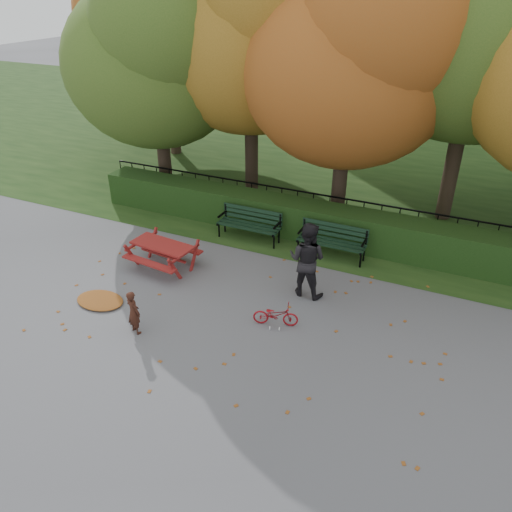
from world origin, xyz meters
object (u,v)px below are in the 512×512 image
at_px(bench_left, 250,222).
at_px(picnic_table, 163,249).
at_px(bench_right, 333,238).
at_px(tree_a, 159,53).
at_px(tree_f, 169,2).
at_px(tree_b, 258,21).
at_px(adult, 307,260).
at_px(child, 134,312).
at_px(tree_c, 361,52).
at_px(tree_d, 502,2).
at_px(bicycle, 276,315).

bearing_deg(bench_left, picnic_table, -118.82).
bearing_deg(bench_left, bench_right, 0.00).
height_order(tree_a, bench_left, tree_a).
height_order(tree_f, bench_right, tree_f).
bearing_deg(picnic_table, tree_b, 94.08).
bearing_deg(tree_f, tree_a, -62.02).
bearing_deg(tree_f, bench_right, -33.92).
distance_m(tree_a, adult, 8.20).
bearing_deg(child, picnic_table, -49.97).
relative_size(tree_b, bench_left, 4.88).
xyz_separation_m(picnic_table, child, (0.95, -2.47, -0.03)).
height_order(bench_right, picnic_table, bench_right).
relative_size(tree_c, bench_right, 4.44).
bearing_deg(tree_d, tree_f, 169.67).
height_order(tree_f, bicycle, tree_f).
distance_m(child, adult, 3.99).
relative_size(tree_b, bench_right, 4.88).
height_order(tree_c, bicycle, tree_c).
bearing_deg(tree_c, tree_f, 157.65).
bearing_deg(tree_f, tree_b, -27.99).
bearing_deg(adult, tree_d, -114.03).
xyz_separation_m(tree_d, adult, (-2.80, -5.52, -5.07)).
xyz_separation_m(picnic_table, adult, (3.69, 0.39, 0.38)).
xyz_separation_m(tree_f, bicycle, (8.04, -8.94, -5.44)).
distance_m(tree_f, bench_right, 11.19).
bearing_deg(bicycle, tree_a, 32.18).
height_order(tree_a, tree_f, tree_f).
distance_m(tree_f, bench_left, 9.56).
height_order(tree_f, adult, tree_f).
relative_size(bench_left, bicycle, 1.86).
bearing_deg(tree_a, tree_d, 10.33).
xyz_separation_m(tree_a, adult, (6.27, -3.87, -3.61)).
distance_m(tree_d, adult, 8.00).
bearing_deg(child, tree_a, -43.40).
bearing_deg(tree_f, bench_left, -43.51).
relative_size(tree_a, tree_c, 0.94).
xyz_separation_m(tree_d, tree_f, (-11.01, 2.01, -0.29)).
distance_m(bench_left, bicycle, 4.07).
height_order(tree_b, bench_left, tree_b).
bearing_deg(tree_b, tree_d, 4.38).
relative_size(bench_right, picnic_table, 1.05).
distance_m(bench_left, picnic_table, 2.72).
bearing_deg(bench_left, child, -94.24).
distance_m(tree_b, tree_d, 6.37).
distance_m(tree_a, bench_right, 7.69).
bearing_deg(child, adult, -114.73).
bearing_deg(tree_c, tree_d, 22.61).
distance_m(tree_b, tree_f, 5.32).
xyz_separation_m(tree_d, picnic_table, (-6.49, -5.92, -5.45)).
bearing_deg(tree_d, bench_left, -145.74).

